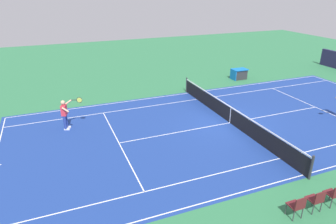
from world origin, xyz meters
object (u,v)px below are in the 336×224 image
tennis_net (231,115)px  equipment_cart_tarped (239,74)px  tennis_ball (236,117)px  spectator_chair_5 (316,199)px  spectator_chair_6 (297,205)px  tennis_player_near (65,113)px  spectator_chair_4 (334,193)px

tennis_net → equipment_cart_tarped: tennis_net is taller
tennis_ball → spectator_chair_5: bearing=75.4°
spectator_chair_5 → spectator_chair_6: size_ratio=1.00×
tennis_net → spectator_chair_6: bearing=73.7°
tennis_player_near → equipment_cart_tarped: 14.78m
tennis_net → equipment_cart_tarped: size_ratio=9.36×
tennis_net → equipment_cart_tarped: (-5.43, -7.16, -0.05)m
tennis_net → equipment_cart_tarped: bearing=-127.2°
tennis_net → spectator_chair_5: 7.42m
tennis_player_near → spectator_chair_6: bearing=123.2°
tennis_ball → spectator_chair_5: size_ratio=0.08×
tennis_net → spectator_chair_6: size_ratio=13.30×
tennis_net → spectator_chair_6: (2.13, 7.30, 0.03)m
tennis_ball → spectator_chair_6: (2.87, 7.85, 0.49)m
spectator_chair_4 → spectator_chair_6: bearing=0.0°
tennis_player_near → spectator_chair_4: tennis_player_near is taller
tennis_ball → spectator_chair_6: spectator_chair_6 is taller
tennis_ball → spectator_chair_4: bearing=81.2°
spectator_chair_6 → tennis_ball: bearing=-110.1°
tennis_ball → spectator_chair_6: 8.37m
spectator_chair_5 → spectator_chair_6: bearing=0.0°
tennis_player_near → spectator_chair_5: bearing=126.4°
tennis_ball → equipment_cart_tarped: (-4.69, -6.62, 0.40)m
tennis_player_near → spectator_chair_5: (-7.33, 9.94, -0.41)m
spectator_chair_5 → equipment_cart_tarped: (-6.73, -14.47, -0.08)m
spectator_chair_5 → tennis_player_near: bearing=-53.6°
spectator_chair_5 → tennis_net: bearing=-100.1°
tennis_player_near → spectator_chair_5: 12.36m
equipment_cart_tarped → tennis_ball: bearing=54.7°
tennis_player_near → spectator_chair_4: 12.86m
spectator_chair_4 → equipment_cart_tarped: bearing=-112.2°
tennis_net → spectator_chair_5: tennis_net is taller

